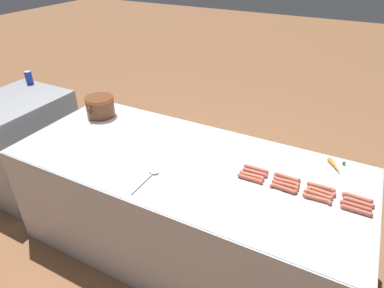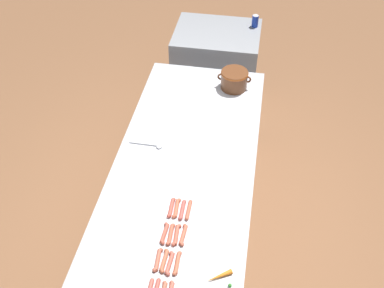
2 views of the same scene
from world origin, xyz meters
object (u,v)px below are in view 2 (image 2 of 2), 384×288
Objects in this scene: hot_dog_13 at (177,263)px; hot_dog_15 at (189,210)px; hot_dog_2 at (165,233)px; hot_dog_6 at (171,234)px; hot_dog_3 at (171,208)px; hot_dog_5 at (164,261)px; hot_dog_10 at (176,235)px; hot_dog_14 at (183,235)px; hot_dog_9 at (170,263)px; bean_pot at (234,79)px; hot_dog_7 at (176,208)px; back_cabinet at (216,69)px; carrot at (219,277)px; serving_spoon at (154,145)px; soda_can at (255,21)px; hot_dog_1 at (158,260)px; hot_dog_11 at (182,210)px.

hot_dog_13 is 0.41m from hot_dog_15.
hot_dog_2 is 1.00× the size of hot_dog_6.
hot_dog_3 is 1.00× the size of hot_dog_5.
hot_dog_5 is 0.20m from hot_dog_10.
hot_dog_3 is at bearing 121.16° from hot_dog_14.
hot_dog_9 is at bearing -95.77° from hot_dog_15.
hot_dog_5 is 0.56× the size of bean_pot.
hot_dog_3 is 0.04m from hot_dog_7.
hot_dog_2 is at bearing -90.38° from back_cabinet.
carrot is at bearing -52.48° from hot_dog_7.
serving_spoon is 2.14× the size of soda_can.
back_cabinet reaches higher than hot_dog_10.
hot_dog_15 is at bearing 84.23° from hot_dog_9.
hot_dog_2 is at bearing 121.71° from hot_dog_13.
serving_spoon is (-0.53, -0.85, -0.09)m from bean_pot.
soda_can is at bearing 84.69° from hot_dog_13.
back_cabinet is 0.66m from soda_can.
hot_dog_1 is 0.56× the size of bean_pot.
hot_dog_15 is at bearing 120.31° from carrot.
soda_can is at bearing 81.79° from hot_dog_7.
hot_dog_14 is 1.00× the size of hot_dog_15.
bean_pot is at bearing 83.18° from hot_dog_10.
hot_dog_14 is at bearing 90.14° from hot_dog_13.
soda_can reaches higher than serving_spoon.
hot_dog_2 is at bearing 101.86° from hot_dog_5.
hot_dog_15 is (0.12, 0.21, 0.00)m from hot_dog_2.
hot_dog_14 is (0.12, -0.20, 0.00)m from hot_dog_3.
hot_dog_2 and hot_dog_3 have the same top height.
hot_dog_10 is 0.63× the size of serving_spoon.
hot_dog_1 is 1.00× the size of hot_dog_7.
hot_dog_3 is 0.08m from hot_dog_11.
hot_dog_2 is at bearing -110.77° from hot_dog_11.
hot_dog_5 is 1.00× the size of hot_dog_13.
hot_dog_11 is 1.00× the size of hot_dog_13.
soda_can reaches higher than hot_dog_3.
hot_dog_2 is at bearing 110.64° from hot_dog_9.
back_cabinet is 1.73m from serving_spoon.
hot_dog_13 is at bearing 169.73° from carrot.
hot_dog_10 is at bearing -96.67° from soda_can.
back_cabinet is 2.75m from carrot.
hot_dog_10 is (0.06, -2.45, 0.40)m from back_cabinet.
back_cabinet is at bearing 92.29° from hot_dog_13.
hot_dog_3 is 0.64× the size of serving_spoon.
hot_dog_11 and hot_dog_14 have the same top height.
bean_pot is (0.15, 1.83, 0.08)m from hot_dog_13.
hot_dog_9 is 0.56× the size of bean_pot.
hot_dog_10 is at bearing -101.32° from hot_dog_15.
hot_dog_11 is (0.06, -2.25, 0.40)m from back_cabinet.
serving_spoon is 1.21m from carrot.
hot_dog_9 is 0.22m from hot_dog_14.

